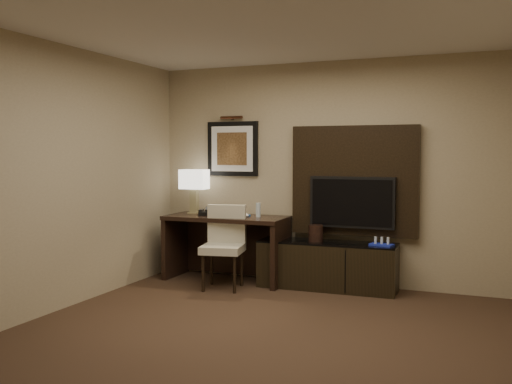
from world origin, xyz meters
The scene contains 19 objects.
floor centered at (0.00, 0.00, -0.01)m, with size 4.50×5.00×0.01m, color #322116.
ceiling centered at (0.00, 0.00, 2.70)m, with size 4.50×5.00×0.01m, color silver.
wall_back centered at (0.00, 2.50, 1.35)m, with size 4.50×0.01×2.70m, color tan.
wall_front centered at (0.00, -2.50, 1.35)m, with size 4.50×0.01×2.70m, color tan.
wall_left centered at (-2.25, 0.00, 1.35)m, with size 0.01×5.00×2.70m, color tan.
desk centered at (-1.24, 2.15, 0.41)m, with size 1.52×0.65×0.81m, color black.
credenza centered at (0.04, 2.20, 0.28)m, with size 1.61×0.45×0.56m, color black.
tv_wall_panel centered at (0.30, 2.44, 1.27)m, with size 1.50×0.12×1.30m, color black.
tv centered at (0.30, 2.34, 1.02)m, with size 1.00×0.08×0.60m, color black.
artwork centered at (-1.30, 2.48, 1.65)m, with size 0.70×0.04×0.70m, color black.
picture_light centered at (-1.30, 2.44, 2.05)m, with size 0.04×0.04×0.30m, color #422315.
desk_chair centered at (-1.10, 1.74, 0.49)m, with size 0.46×0.54×0.97m, color beige, non-canonical shape.
table_lamp centered at (-1.74, 2.25, 1.08)m, with size 0.33×0.19×0.54m, color #988D5E, non-canonical shape.
desk_phone centered at (-1.49, 2.12, 0.86)m, with size 0.19×0.17×0.10m, color black, non-canonical shape.
blue_folder centered at (-1.10, 2.14, 0.82)m, with size 0.23×0.31×0.02m, color #1B55B1.
book centered at (-1.14, 2.16, 0.93)m, with size 0.17×0.02×0.23m, color #BEB395.
water_bottle centered at (-0.83, 2.19, 0.90)m, with size 0.06×0.06×0.18m, color silver.
ice_bucket centered at (-0.10, 2.19, 0.65)m, with size 0.17×0.17×0.19m, color black.
minibar_tray centered at (0.68, 2.17, 0.60)m, with size 0.25×0.15×0.09m, color #1A29AD, non-canonical shape.
Camera 1 is at (1.76, -4.25, 1.61)m, focal length 40.00 mm.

